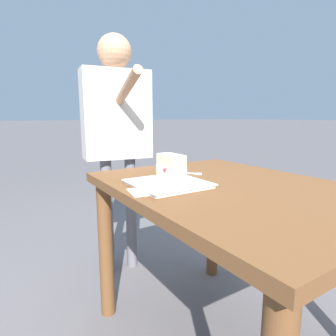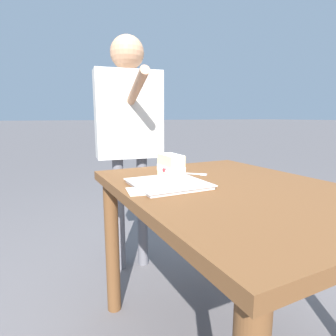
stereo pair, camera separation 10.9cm
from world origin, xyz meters
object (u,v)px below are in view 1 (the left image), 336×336
object	(u,v)px
dessert_plate	(168,184)
diner_person	(117,119)
cake_slice	(171,168)
patio_table	(230,214)
dessert_fork	(186,173)
paper_napkin	(141,192)

from	to	relation	value
dessert_plate	diner_person	distance (m)	0.79
cake_slice	patio_table	bearing A→B (deg)	63.31
cake_slice	dessert_fork	xyz separation A→B (m)	(-0.16, 0.19, -0.07)
cake_slice	dessert_fork	bearing A→B (deg)	130.01
dessert_fork	paper_napkin	xyz separation A→B (m)	(0.17, -0.32, -0.00)
patio_table	dessert_fork	xyz separation A→B (m)	(-0.26, -0.03, 0.12)
diner_person	dessert_plate	bearing A→B (deg)	-7.69
dessert_fork	diner_person	world-z (taller)	diner_person
cake_slice	diner_person	bearing A→B (deg)	172.82
patio_table	dessert_fork	distance (m)	0.29
dessert_plate	dessert_fork	size ratio (longest dim) A/B	1.99
cake_slice	paper_napkin	bearing A→B (deg)	-83.25
diner_person	cake_slice	bearing A→B (deg)	-7.18
dessert_plate	diner_person	world-z (taller)	diner_person
dessert_plate	cake_slice	distance (m)	0.06
dessert_plate	dessert_fork	xyz separation A→B (m)	(-0.14, 0.19, -0.00)
cake_slice	dessert_fork	distance (m)	0.25
patio_table	dessert_plate	world-z (taller)	dessert_plate
paper_napkin	diner_person	size ratio (longest dim) A/B	0.09
patio_table	cake_slice	xyz separation A→B (m)	(-0.11, -0.21, 0.19)
dessert_fork	cake_slice	bearing A→B (deg)	-49.99
patio_table	diner_person	xyz separation A→B (m)	(-0.87, -0.12, 0.37)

